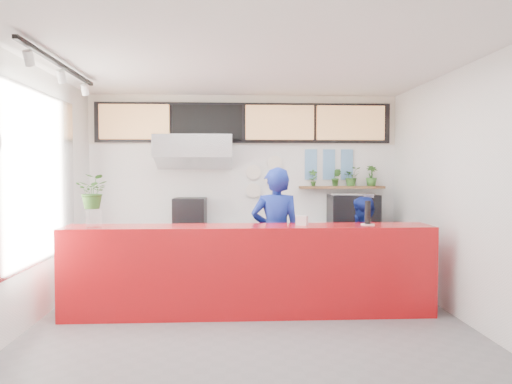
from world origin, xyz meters
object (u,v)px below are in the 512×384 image
(espresso_machine, at_px, (353,210))
(staff_right, at_px, (361,248))
(panini_oven, at_px, (190,212))
(pepper_mill, at_px, (368,212))
(staff_center, at_px, (276,235))
(service_counter, at_px, (249,270))

(espresso_machine, bearing_deg, staff_right, -98.19)
(panini_oven, bearing_deg, pepper_mill, -34.84)
(staff_right, bearing_deg, espresso_machine, -134.97)
(staff_center, bearing_deg, espresso_machine, -133.61)
(espresso_machine, height_order, staff_center, staff_center)
(espresso_machine, distance_m, pepper_mill, 1.83)
(espresso_machine, xyz_separation_m, pepper_mill, (-0.27, -1.81, 0.11))
(panini_oven, distance_m, espresso_machine, 2.61)
(panini_oven, xyz_separation_m, pepper_mill, (2.34, -1.81, 0.14))
(pepper_mill, bearing_deg, staff_center, 154.25)
(service_counter, bearing_deg, pepper_mill, -0.27)
(panini_oven, height_order, espresso_machine, espresso_machine)
(service_counter, relative_size, espresso_machine, 5.91)
(service_counter, distance_m, espresso_machine, 2.57)
(panini_oven, bearing_deg, service_counter, -61.44)
(espresso_machine, distance_m, staff_center, 1.89)
(panini_oven, distance_m, staff_right, 2.73)
(service_counter, height_order, espresso_machine, espresso_machine)
(service_counter, bearing_deg, panini_oven, 115.69)
(espresso_machine, height_order, pepper_mill, pepper_mill)
(panini_oven, relative_size, staff_right, 0.35)
(espresso_machine, xyz_separation_m, staff_right, (-0.17, -1.15, -0.44))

